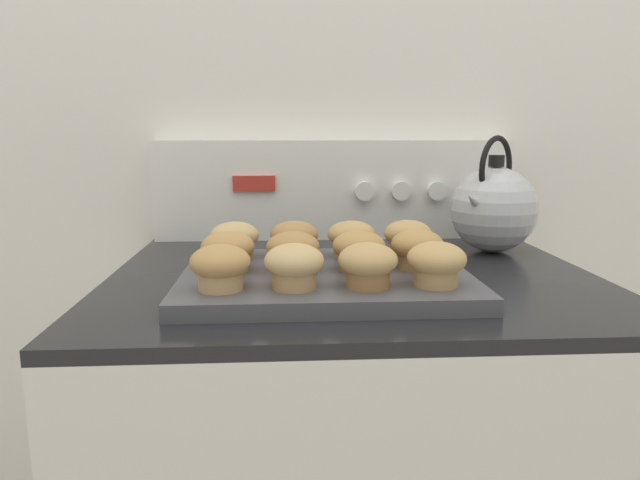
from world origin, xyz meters
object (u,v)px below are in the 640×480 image
object	(u,v)px
muffin_r1_c0	(228,251)
muffin_r2_c2	(349,238)
muffin_r0_c3	(436,263)
tea_kettle	(493,208)
muffin_r1_c3	(417,248)
muffin_r2_c3	(408,237)
muffin_r0_c1	(294,265)
muffin_r0_c2	(367,264)
muffin_r1_c1	(293,251)
muffin_r1_c2	(358,250)
muffin_pan	(325,278)
muffin_r2_c0	(235,239)
muffin_r2_c1	(294,238)
muffin_r0_c0	(220,266)

from	to	relation	value
muffin_r1_c0	muffin_r2_c2	size ratio (longest dim) A/B	1.00
muffin_r0_c3	tea_kettle	xyz separation A→B (m)	(0.18, 0.30, 0.03)
muffin_r1_c3	muffin_r2_c3	xyz separation A→B (m)	(0.01, 0.09, 0.00)
muffin_r0_c1	muffin_r1_c0	world-z (taller)	same
muffin_r0_c2	muffin_r1_c1	distance (m)	0.12
muffin_r1_c2	muffin_r2_c3	size ratio (longest dim) A/B	1.00
muffin_r0_c3	muffin_r1_c2	bearing A→B (deg)	135.85
muffin_pan	muffin_r0_c2	size ratio (longest dim) A/B	5.33
muffin_r2_c0	muffin_r2_c1	bearing A→B (deg)	1.71
muffin_pan	muffin_r0_c1	xyz separation A→B (m)	(-0.04, -0.09, 0.04)
muffin_r0_c0	muffin_r2_c3	xyz separation A→B (m)	(0.27, 0.18, 0.00)
muffin_r0_c3	muffin_r1_c3	world-z (taller)	same
muffin_r1_c0	muffin_r2_c0	bearing A→B (deg)	88.61
muffin_r2_c2	muffin_r2_c0	bearing A→B (deg)	179.69
muffin_r0_c1	muffin_r2_c0	distance (m)	0.20
muffin_r1_c1	muffin_r2_c1	distance (m)	0.09
muffin_r0_c3	muffin_r2_c3	distance (m)	0.18
muffin_pan	muffin_r2_c1	xyz separation A→B (m)	(-0.04, 0.09, 0.04)
muffin_r0_c1	muffin_r0_c3	distance (m)	0.18
muffin_pan	tea_kettle	bearing A→B (deg)	33.95
muffin_r1_c2	tea_kettle	bearing A→B (deg)	38.38
muffin_r0_c2	muffin_r0_c3	size ratio (longest dim) A/B	1.00
muffin_r2_c0	muffin_r2_c3	size ratio (longest dim) A/B	1.00
muffin_r1_c0	muffin_r2_c0	xyz separation A→B (m)	(0.00, 0.09, 0.00)
muffin_r1_c1	muffin_r2_c0	bearing A→B (deg)	133.82
muffin_r0_c3	muffin_r1_c3	bearing A→B (deg)	92.27
muffin_r1_c0	muffin_r1_c2	bearing A→B (deg)	-1.45
muffin_r2_c1	muffin_r2_c3	size ratio (longest dim) A/B	1.00
muffin_r1_c0	muffin_r0_c3	bearing A→B (deg)	-18.63
muffin_pan	muffin_r2_c3	xyz separation A→B (m)	(0.13, 0.09, 0.04)
muffin_r1_c1	muffin_r2_c2	bearing A→B (deg)	45.89
muffin_r0_c2	muffin_r1_c3	xyz separation A→B (m)	(0.08, 0.09, 0.00)
muffin_pan	muffin_r1_c2	bearing A→B (deg)	-2.07
muffin_r0_c1	muffin_r1_c3	world-z (taller)	same
muffin_r0_c0	muffin_r1_c1	distance (m)	0.12
muffin_r2_c1	muffin_r0_c0	bearing A→B (deg)	-117.44
muffin_r0_c0	muffin_r1_c1	world-z (taller)	same
muffin_r0_c3	muffin_r2_c0	size ratio (longest dim) A/B	1.00
muffin_r0_c1	muffin_r0_c2	bearing A→B (deg)	-0.47
muffin_r2_c1	muffin_r0_c1	bearing A→B (deg)	-91.01
muffin_r0_c3	muffin_r1_c0	size ratio (longest dim) A/B	1.00
muffin_r2_c1	tea_kettle	xyz separation A→B (m)	(0.36, 0.12, 0.03)
muffin_r1_c1	muffin_r1_c2	distance (m)	0.09
muffin_r0_c0	muffin_r0_c2	distance (m)	0.18
muffin_r0_c3	muffin_r2_c1	world-z (taller)	same
muffin_r1_c2	muffin_r0_c2	bearing A→B (deg)	-89.81
muffin_r2_c2	tea_kettle	bearing A→B (deg)	24.60
muffin_r1_c1	muffin_r2_c3	bearing A→B (deg)	27.00
muffin_r1_c3	tea_kettle	xyz separation A→B (m)	(0.18, 0.21, 0.03)
tea_kettle	muffin_r1_c0	bearing A→B (deg)	-155.05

